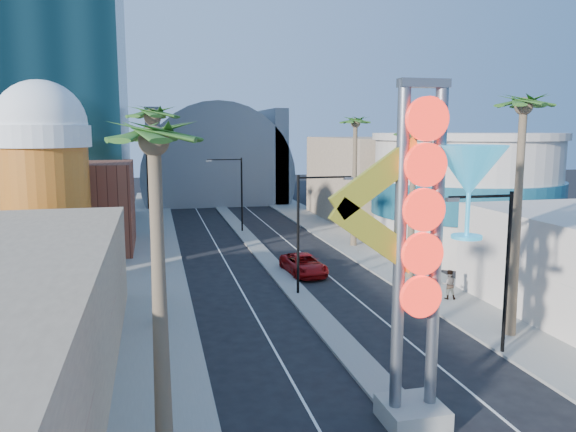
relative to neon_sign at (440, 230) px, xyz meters
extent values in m
cube|color=gray|center=(-10.32, 32.04, -7.23)|extent=(5.00, 100.00, 0.15)
cube|color=gray|center=(8.68, 32.04, -7.23)|extent=(5.00, 100.00, 0.15)
cube|color=gray|center=(-0.82, 35.04, -7.23)|extent=(1.60, 84.00, 0.15)
cube|color=brown|center=(-16.82, 35.04, -3.31)|extent=(10.00, 10.00, 8.00)
cube|color=#9F8366|center=(15.18, 45.04, -2.31)|extent=(10.00, 20.00, 10.00)
cylinder|color=#C25819|center=(-17.82, 27.04, -2.31)|extent=(6.40, 6.40, 10.00)
cylinder|color=white|center=(-17.82, 27.04, 3.09)|extent=(7.00, 7.00, 1.60)
sphere|color=white|center=(-17.82, 27.04, 3.89)|extent=(6.60, 6.60, 6.60)
cylinder|color=beige|center=(17.18, 27.04, -2.31)|extent=(16.00, 16.00, 10.00)
cylinder|color=teal|center=(17.18, 27.04, -2.31)|extent=(16.60, 16.60, 3.00)
cylinder|color=beige|center=(17.18, 27.04, 2.99)|extent=(16.60, 16.60, 0.60)
cylinder|color=slate|center=(-0.82, 69.04, -3.31)|extent=(22.00, 16.00, 22.00)
cube|color=slate|center=(-9.82, 69.04, -0.31)|extent=(2.00, 16.00, 14.00)
cube|color=slate|center=(8.18, 69.04, -0.31)|extent=(2.00, 16.00, 14.00)
cube|color=gray|center=(-0.82, 0.04, -6.91)|extent=(2.20, 2.20, 0.80)
cylinder|color=slate|center=(-1.52, 0.04, -0.81)|extent=(0.44, 0.44, 12.00)
cylinder|color=slate|center=(-0.12, 0.04, -0.81)|extent=(0.44, 0.44, 12.00)
cube|color=slate|center=(-0.82, 0.04, 5.09)|extent=(1.80, 0.50, 0.30)
cylinder|color=red|center=(-0.82, -0.31, 3.89)|extent=(1.50, 0.25, 1.50)
cylinder|color=red|center=(-0.82, -0.31, 2.34)|extent=(1.50, 0.25, 1.50)
cylinder|color=red|center=(-0.82, -0.31, 0.79)|extent=(1.50, 0.25, 1.50)
cylinder|color=red|center=(-0.82, -0.31, -0.76)|extent=(1.50, 0.25, 1.50)
cylinder|color=red|center=(-0.82, -0.31, -2.31)|extent=(1.50, 0.25, 1.50)
cube|color=gold|center=(-2.42, 0.04, 1.89)|extent=(3.47, 0.25, 2.80)
cube|color=gold|center=(-2.42, 0.04, -0.11)|extent=(3.47, 0.25, 2.80)
cone|color=#25A5D6|center=(1.08, 0.04, 2.09)|extent=(2.60, 2.60, 1.80)
cylinder|color=#25A5D6|center=(1.08, 0.04, 0.49)|extent=(0.16, 0.16, 1.60)
cylinder|color=#25A5D6|center=(1.08, 0.04, -0.31)|extent=(1.10, 1.10, 0.12)
cylinder|color=black|center=(-0.82, 17.04, -3.31)|extent=(0.18, 0.18, 8.00)
cube|color=black|center=(0.98, 17.04, 0.49)|extent=(3.60, 0.12, 0.12)
cube|color=slate|center=(2.58, 17.04, 0.39)|extent=(0.60, 0.25, 0.18)
cylinder|color=black|center=(-0.82, 41.04, -3.31)|extent=(0.18, 0.18, 8.00)
cube|color=black|center=(-2.62, 41.04, 0.49)|extent=(3.60, 0.12, 0.12)
cube|color=slate|center=(-4.22, 41.04, 0.39)|extent=(0.60, 0.25, 0.18)
cylinder|color=black|center=(6.38, 5.04, -3.31)|extent=(0.18, 0.18, 8.00)
cube|color=black|center=(4.76, 5.04, 0.49)|extent=(3.24, 0.12, 0.12)
cube|color=slate|center=(3.32, 5.04, 0.39)|extent=(0.60, 0.25, 0.18)
cylinder|color=brown|center=(-9.82, -0.96, -2.06)|extent=(0.40, 0.40, 10.50)
sphere|color=#224A18|center=(-9.82, -0.96, 3.19)|extent=(2.40, 2.40, 2.40)
cylinder|color=brown|center=(-9.82, 13.04, -1.56)|extent=(0.40, 0.40, 11.50)
sphere|color=#224A18|center=(-9.82, 13.04, 4.19)|extent=(2.40, 2.40, 2.40)
cylinder|color=brown|center=(-9.82, 27.04, -2.31)|extent=(0.40, 0.40, 10.00)
sphere|color=#224A18|center=(-9.82, 27.04, 2.69)|extent=(2.40, 2.40, 2.40)
cylinder|color=brown|center=(-9.82, 39.04, -2.31)|extent=(0.40, 0.40, 10.00)
sphere|color=#224A18|center=(-9.82, 39.04, 2.69)|extent=(2.40, 2.40, 2.40)
cylinder|color=brown|center=(8.18, 7.04, -1.31)|extent=(0.40, 0.40, 12.00)
sphere|color=#224A18|center=(8.18, 7.04, 4.69)|extent=(2.40, 2.40, 2.40)
cylinder|color=brown|center=(8.18, 19.04, -2.06)|extent=(0.40, 0.40, 10.50)
sphere|color=#224A18|center=(8.18, 19.04, 3.19)|extent=(2.40, 2.40, 2.40)
cylinder|color=brown|center=(8.18, 31.04, -1.56)|extent=(0.40, 0.40, 11.50)
sphere|color=#224A18|center=(8.18, 31.04, 4.19)|extent=(2.40, 2.40, 2.40)
imported|color=#9D0C0C|center=(0.97, 22.23, -6.55)|extent=(2.92, 5.64, 1.52)
imported|color=gray|center=(8.21, 13.49, -6.21)|extent=(1.10, 0.97, 1.90)
camera|label=1|loc=(-9.84, -17.85, 3.49)|focal=35.00mm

